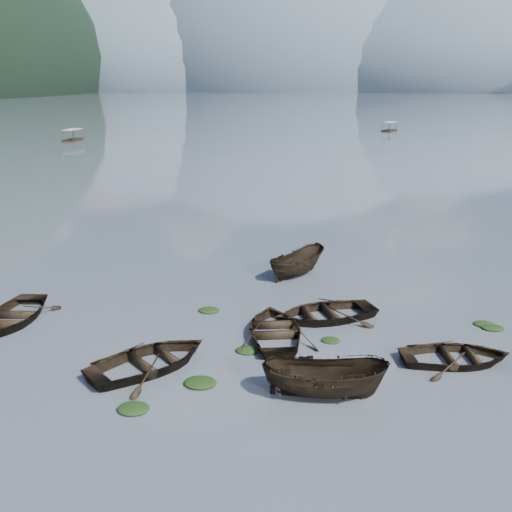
# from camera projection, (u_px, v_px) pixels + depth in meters

# --- Properties ---
(ground_plane) EXTENTS (2400.00, 2400.00, 0.00)m
(ground_plane) POSITION_uv_depth(u_px,v_px,m) (214.00, 420.00, 18.73)
(ground_plane) COLOR #4C545F
(haze_mtn_a) EXTENTS (520.00, 520.00, 280.00)m
(haze_mtn_a) POSITION_uv_depth(u_px,v_px,m) (158.00, 90.00, 902.72)
(haze_mtn_a) COLOR #475666
(haze_mtn_a) RESTS_ON ground
(haze_mtn_b) EXTENTS (520.00, 520.00, 340.00)m
(haze_mtn_b) POSITION_uv_depth(u_px,v_px,m) (284.00, 90.00, 880.48)
(haze_mtn_b) COLOR #475666
(haze_mtn_b) RESTS_ON ground
(haze_mtn_c) EXTENTS (520.00, 520.00, 260.00)m
(haze_mtn_c) POSITION_uv_depth(u_px,v_px,m) (417.00, 90.00, 858.24)
(haze_mtn_c) COLOR #475666
(haze_mtn_c) RESTS_ON ground
(rowboat_0) EXTENTS (3.83, 5.11, 1.01)m
(rowboat_0) POSITION_uv_depth(u_px,v_px,m) (13.00, 321.00, 26.49)
(rowboat_0) COLOR black
(rowboat_0) RESTS_ON ground
(rowboat_1) EXTENTS (6.02, 6.06, 1.03)m
(rowboat_1) POSITION_uv_depth(u_px,v_px,m) (150.00, 368.00, 22.15)
(rowboat_1) COLOR black
(rowboat_1) RESTS_ON ground
(rowboat_2) EXTENTS (4.43, 1.71, 1.71)m
(rowboat_2) POSITION_uv_depth(u_px,v_px,m) (324.00, 397.00, 20.11)
(rowboat_2) COLOR black
(rowboat_2) RESTS_ON ground
(rowboat_3) EXTENTS (4.26, 5.38, 1.00)m
(rowboat_3) POSITION_uv_depth(u_px,v_px,m) (275.00, 336.00, 24.93)
(rowboat_3) COLOR black
(rowboat_3) RESTS_ON ground
(rowboat_4) EXTENTS (4.82, 3.79, 0.90)m
(rowboat_4) POSITION_uv_depth(u_px,v_px,m) (455.00, 362.00, 22.58)
(rowboat_4) COLOR black
(rowboat_4) RESTS_ON ground
(rowboat_7) EXTENTS (5.93, 5.22, 1.02)m
(rowboat_7) POSITION_uv_depth(u_px,v_px,m) (325.00, 318.00, 26.77)
(rowboat_7) COLOR black
(rowboat_7) RESTS_ON ground
(rowboat_8) EXTENTS (3.91, 4.54, 1.70)m
(rowboat_8) POSITION_uv_depth(u_px,v_px,m) (297.00, 275.00, 32.84)
(rowboat_8) COLOR black
(rowboat_8) RESTS_ON ground
(weed_clump_0) EXTENTS (1.12, 0.91, 0.24)m
(weed_clump_0) POSITION_uv_depth(u_px,v_px,m) (133.00, 410.00, 19.28)
(weed_clump_0) COLOR black
(weed_clump_0) RESTS_ON ground
(weed_clump_1) EXTENTS (0.99, 0.79, 0.22)m
(weed_clump_1) POSITION_uv_depth(u_px,v_px,m) (247.00, 351.00, 23.48)
(weed_clump_1) COLOR black
(weed_clump_1) RESTS_ON ground
(weed_clump_2) EXTENTS (1.22, 0.98, 0.26)m
(weed_clump_2) POSITION_uv_depth(u_px,v_px,m) (200.00, 384.00, 20.92)
(weed_clump_2) COLOR black
(weed_clump_2) RESTS_ON ground
(weed_clump_3) EXTENTS (0.84, 0.71, 0.19)m
(weed_clump_3) POSITION_uv_depth(u_px,v_px,m) (331.00, 341.00, 24.43)
(weed_clump_3) COLOR black
(weed_clump_3) RESTS_ON ground
(weed_clump_4) EXTENTS (1.02, 0.81, 0.21)m
(weed_clump_4) POSITION_uv_depth(u_px,v_px,m) (492.00, 329.00, 25.66)
(weed_clump_4) COLOR black
(weed_clump_4) RESTS_ON ground
(weed_clump_6) EXTENTS (1.03, 0.86, 0.22)m
(weed_clump_6) POSITION_uv_depth(u_px,v_px,m) (209.00, 311.00, 27.62)
(weed_clump_6) COLOR black
(weed_clump_6) RESTS_ON ground
(weed_clump_7) EXTENTS (0.96, 0.76, 0.21)m
(weed_clump_7) POSITION_uv_depth(u_px,v_px,m) (484.00, 325.00, 26.04)
(weed_clump_7) COLOR black
(weed_clump_7) RESTS_ON ground
(pontoon_left) EXTENTS (2.38, 5.45, 2.07)m
(pontoon_left) POSITION_uv_depth(u_px,v_px,m) (73.00, 141.00, 108.72)
(pontoon_left) COLOR black
(pontoon_left) RESTS_ON ground
(pontoon_centre) EXTENTS (4.13, 5.54, 1.96)m
(pontoon_centre) POSITION_uv_depth(u_px,v_px,m) (389.00, 131.00, 130.31)
(pontoon_centre) COLOR black
(pontoon_centre) RESTS_ON ground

